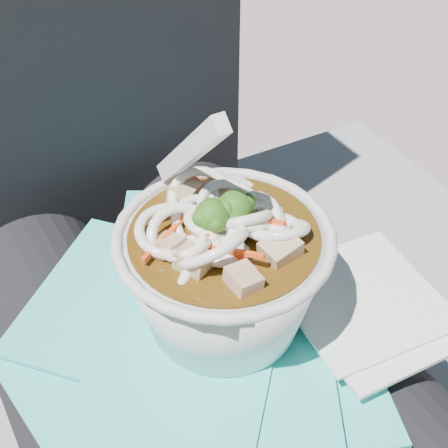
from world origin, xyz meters
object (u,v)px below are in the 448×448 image
stone_ledge (160,430)px  plastic_bag (206,324)px  person_body (163,302)px  udon_bowl (224,265)px  lap (210,388)px

stone_ledge → plastic_bag: bearing=-89.9°
stone_ledge → person_body: size_ratio=1.02×
plastic_bag → udon_bowl: udon_bowl is taller
person_body → lap: bearing=-90.0°
lap → person_body: person_body is taller
lap → plastic_bag: bearing=87.1°
stone_ledge → person_body: 0.33m
lap → plastic_bag: size_ratio=1.33×
udon_bowl → person_body: bearing=98.2°
stone_ledge → lap: bearing=-90.0°
person_body → udon_bowl: 0.16m
plastic_bag → udon_bowl: bearing=-27.0°
stone_ledge → udon_bowl: 0.47m
lap → person_body: bearing=90.0°
stone_ledge → plastic_bag: 0.41m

